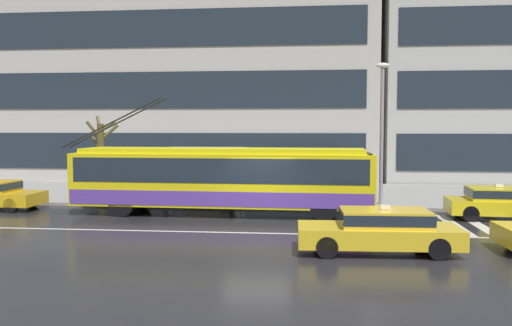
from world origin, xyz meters
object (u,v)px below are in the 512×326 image
taxi_ahead_of_bus (501,202)px  street_tree_bare (101,153)px  taxi_oncoming_near (381,229)px  pedestrian_walking_past (128,167)px  trolleybus (223,178)px  pedestrian_at_shelter (148,179)px  bus_shelter (207,161)px  street_lamp (382,121)px  pedestrian_approaching_curb (232,167)px  pedestrian_waiting_by_pole (162,167)px

taxi_ahead_of_bus → street_tree_bare: street_tree_bare is taller
taxi_oncoming_near → pedestrian_walking_past: bearing=141.3°
trolleybus → pedestrian_at_shelter: bearing=140.8°
trolleybus → taxi_ahead_of_bus: trolleybus is taller
trolleybus → taxi_ahead_of_bus: (11.16, -0.05, -0.83)m
taxi_ahead_of_bus → pedestrian_at_shelter: pedestrian_at_shelter is taller
bus_shelter → street_lamp: size_ratio=0.58×
taxi_oncoming_near → street_tree_bare: (-12.93, 11.27, 1.60)m
taxi_ahead_of_bus → pedestrian_walking_past: (-15.95, 2.12, 1.11)m
pedestrian_approaching_curb → trolleybus: bearing=-92.4°
pedestrian_walking_past → bus_shelter: bearing=16.8°
taxi_ahead_of_bus → pedestrian_walking_past: 16.13m
bus_shelter → pedestrian_walking_past: bearing=-163.2°
trolleybus → pedestrian_approaching_curb: 2.16m
pedestrian_approaching_curb → street_lamp: bearing=4.6°
taxi_oncoming_near → street_lamp: (1.16, 8.99, 3.23)m
bus_shelter → pedestrian_waiting_by_pole: 2.73m
taxi_oncoming_near → pedestrian_at_shelter: pedestrian_at_shelter is taller
trolleybus → pedestrian_approaching_curb: size_ratio=6.27×
bus_shelter → street_lamp: (8.12, -0.44, 1.92)m
bus_shelter → pedestrian_at_shelter: (-3.03, 0.39, -0.93)m
taxi_oncoming_near → pedestrian_waiting_by_pole: 14.15m
pedestrian_at_shelter → bus_shelter: bearing=-7.3°
pedestrian_walking_past → street_tree_bare: (-2.46, 2.89, 0.49)m
pedestrian_walking_past → pedestrian_at_shelter: bearing=72.1°
bus_shelter → pedestrian_walking_past: bus_shelter is taller
taxi_oncoming_near → street_lamp: 9.62m
street_lamp → street_tree_bare: bearing=170.8°
taxi_oncoming_near → trolleybus: bearing=132.0°
trolleybus → street_lamp: bearing=21.5°
taxi_ahead_of_bus → pedestrian_approaching_curb: 11.34m
street_tree_bare → pedestrian_waiting_by_pole: bearing=-12.6°
pedestrian_walking_past → taxi_ahead_of_bus: bearing=-7.6°
trolleybus → pedestrian_walking_past: bearing=156.6°
pedestrian_approaching_curb → pedestrian_waiting_by_pole: 4.38m
pedestrian_walking_past → trolleybus: bearing=-23.4°
bus_shelter → street_tree_bare: 6.25m
pedestrian_approaching_curb → street_tree_bare: (-7.34, 2.83, 0.47)m
taxi_oncoming_near → taxi_ahead_of_bus: bearing=48.7°
trolleybus → pedestrian_at_shelter: 5.59m
taxi_oncoming_near → bus_shelter: 11.80m
trolleybus → street_lamp: street_lamp is taller
taxi_oncoming_near → bus_shelter: size_ratio=1.26×
pedestrian_approaching_curb → street_lamp: size_ratio=0.33×
taxi_oncoming_near → pedestrian_waiting_by_pole: size_ratio=2.45×
trolleybus → taxi_ahead_of_bus: 11.19m
taxi_ahead_of_bus → pedestrian_approaching_curb: pedestrian_approaching_curb is taller
taxi_oncoming_near → taxi_ahead_of_bus: (5.48, 6.25, -0.00)m
trolleybus → bus_shelter: trolleybus is taller
bus_shelter → street_lamp: bearing=-3.1°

